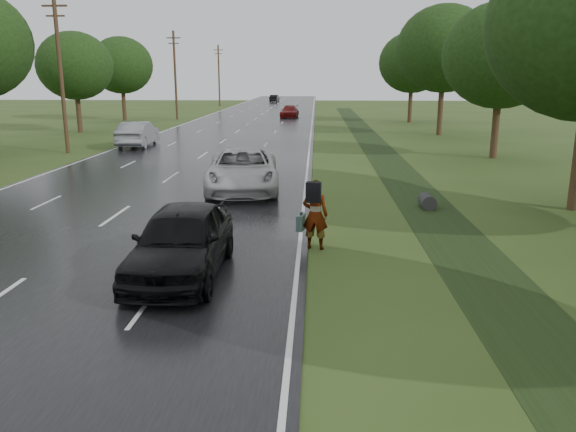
% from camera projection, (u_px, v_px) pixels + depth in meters
% --- Properties ---
extents(road, '(14.00, 180.00, 0.04)m').
position_uv_depth(road, '(244.00, 127.00, 56.09)').
color(road, black).
rests_on(road, ground).
extents(edge_stripe_east, '(0.12, 180.00, 0.01)m').
position_uv_depth(edge_stripe_east, '(312.00, 127.00, 55.75)').
color(edge_stripe_east, silver).
rests_on(edge_stripe_east, road).
extents(edge_stripe_west, '(0.12, 180.00, 0.01)m').
position_uv_depth(edge_stripe_west, '(177.00, 126.00, 56.40)').
color(edge_stripe_west, silver).
rests_on(edge_stripe_west, road).
extents(center_line, '(0.12, 180.00, 0.01)m').
position_uv_depth(center_line, '(244.00, 127.00, 56.08)').
color(center_line, silver).
rests_on(center_line, road).
extents(drainage_ditch, '(2.20, 120.00, 0.56)m').
position_uv_depth(drainage_ditch, '(396.00, 170.00, 30.05)').
color(drainage_ditch, black).
rests_on(drainage_ditch, ground).
extents(utility_pole_mid, '(1.60, 0.26, 10.00)m').
position_uv_depth(utility_pole_mid, '(61.00, 72.00, 35.89)').
color(utility_pole_mid, '#3E2C19').
rests_on(utility_pole_mid, ground).
extents(utility_pole_far, '(1.60, 0.26, 10.00)m').
position_uv_depth(utility_pole_far, '(175.00, 74.00, 64.97)').
color(utility_pole_far, '#3E2C19').
rests_on(utility_pole_far, ground).
extents(utility_pole_distant, '(1.60, 0.26, 10.00)m').
position_uv_depth(utility_pole_distant, '(219.00, 75.00, 94.04)').
color(utility_pole_distant, '#3E2C19').
rests_on(utility_pole_distant, ground).
extents(tree_east_c, '(7.00, 7.00, 9.29)m').
position_uv_depth(tree_east_c, '(502.00, 55.00, 33.38)').
color(tree_east_c, '#3E2C19').
rests_on(tree_east_c, ground).
extents(tree_east_d, '(8.00, 8.00, 10.76)m').
position_uv_depth(tree_east_d, '(444.00, 49.00, 46.72)').
color(tree_east_d, '#3E2C19').
rests_on(tree_east_d, ground).
extents(tree_east_f, '(7.20, 7.20, 9.62)m').
position_uv_depth(tree_east_f, '(412.00, 63.00, 60.49)').
color(tree_east_f, '#3E2C19').
rests_on(tree_east_f, ground).
extents(tree_west_d, '(6.60, 6.60, 8.80)m').
position_uv_depth(tree_west_d, '(75.00, 66.00, 49.55)').
color(tree_west_d, '#3E2C19').
rests_on(tree_west_d, ground).
extents(tree_west_f, '(7.00, 7.00, 9.29)m').
position_uv_depth(tree_west_f, '(121.00, 65.00, 63.07)').
color(tree_west_f, '#3E2C19').
rests_on(tree_west_f, ground).
extents(pedestrian, '(0.97, 0.94, 2.05)m').
position_uv_depth(pedestrian, '(314.00, 214.00, 16.22)').
color(pedestrian, '#A5998C').
rests_on(pedestrian, ground).
extents(white_pickup, '(3.65, 6.81, 1.82)m').
position_uv_depth(white_pickup, '(243.00, 170.00, 24.47)').
color(white_pickup, silver).
rests_on(white_pickup, road).
extents(dark_sedan, '(2.11, 5.22, 1.78)m').
position_uv_depth(dark_sedan, '(182.00, 241.00, 14.01)').
color(dark_sedan, black).
rests_on(dark_sedan, road).
extents(silver_sedan, '(2.16, 5.51, 1.78)m').
position_uv_depth(silver_sedan, '(138.00, 134.00, 40.03)').
color(silver_sedan, gray).
rests_on(silver_sedan, road).
extents(far_car_red, '(2.31, 4.97, 1.40)m').
position_uv_depth(far_car_red, '(289.00, 112.00, 68.40)').
color(far_car_red, maroon).
rests_on(far_car_red, road).
extents(far_car_dark, '(1.77, 4.35, 1.40)m').
position_uv_depth(far_car_dark, '(274.00, 98.00, 109.70)').
color(far_car_dark, black).
rests_on(far_car_dark, road).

